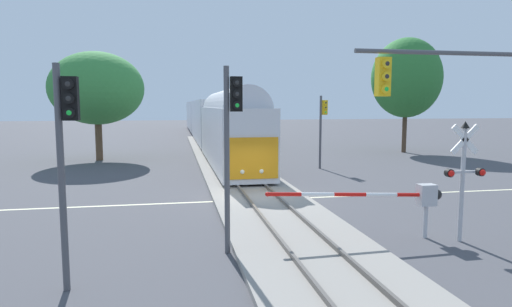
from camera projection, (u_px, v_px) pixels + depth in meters
The scene contains 12 objects.
ground_plane at pixel (260, 200), 20.30m from camera, with size 220.00×220.00×0.00m, color #47474C.
road_centre_stripe at pixel (260, 200), 20.30m from camera, with size 44.00×0.20×0.01m.
railway_track at pixel (260, 198), 20.29m from camera, with size 4.40×80.00×0.32m.
commuter_train at pixel (207, 119), 52.21m from camera, with size 3.04×65.62×5.16m.
crossing_gate_near at pixel (408, 197), 14.22m from camera, with size 5.97×0.40×1.80m.
crossing_signal_mast at pixel (464, 169), 13.83m from camera, with size 1.36×0.44×3.89m.
traffic_signal_near_left at pixel (66, 141), 9.99m from camera, with size 0.53×0.38×5.34m.
traffic_signal_near_right at pixel (483, 98), 11.83m from camera, with size 5.68×0.38×6.02m.
traffic_signal_far_side at pixel (323, 120), 29.94m from camera, with size 0.53×0.38×5.03m.
traffic_signal_median at pixel (231, 129), 12.60m from camera, with size 0.53×0.38×5.51m.
maple_right_background at pixel (406, 78), 39.94m from camera, with size 6.32×6.32×10.51m.
oak_behind_train at pixel (97, 88), 34.23m from camera, with size 7.28×7.28×8.56m.
Camera 1 is at (-3.84, -19.56, 4.39)m, focal length 30.56 mm.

